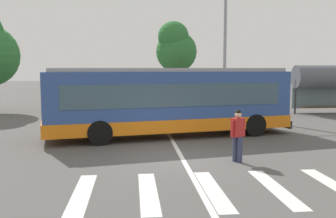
# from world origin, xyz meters

# --- Properties ---
(ground_plane) EXTENTS (160.00, 160.00, 0.00)m
(ground_plane) POSITION_xyz_m (0.00, 0.00, 0.00)
(ground_plane) COLOR #514F4C
(city_transit_bus) EXTENTS (11.33, 4.72, 3.06)m
(city_transit_bus) POSITION_xyz_m (0.20, 4.19, 1.59)
(city_transit_bus) COLOR black
(city_transit_bus) RESTS_ON ground_plane
(pedestrian_crossing_street) EXTENTS (0.52, 0.42, 1.72)m
(pedestrian_crossing_street) POSITION_xyz_m (1.94, -0.76, 0.97)
(pedestrian_crossing_street) COLOR #333856
(pedestrian_crossing_street) RESTS_ON ground_plane
(parked_car_charcoal) EXTENTS (1.98, 4.55, 1.35)m
(parked_car_charcoal) POSITION_xyz_m (-5.84, 15.56, 0.77)
(parked_car_charcoal) COLOR black
(parked_car_charcoal) RESTS_ON ground_plane
(parked_car_teal) EXTENTS (2.00, 4.57, 1.35)m
(parked_car_teal) POSITION_xyz_m (-3.11, 15.27, 0.77)
(parked_car_teal) COLOR black
(parked_car_teal) RESTS_ON ground_plane
(parked_car_white) EXTENTS (1.91, 4.52, 1.35)m
(parked_car_white) POSITION_xyz_m (-0.48, 15.23, 0.77)
(parked_car_white) COLOR black
(parked_car_white) RESTS_ON ground_plane
(parked_car_red) EXTENTS (2.00, 4.56, 1.35)m
(parked_car_red) POSITION_xyz_m (2.20, 15.31, 0.77)
(parked_car_red) COLOR black
(parked_car_red) RESTS_ON ground_plane
(bus_stop_shelter) EXTENTS (4.29, 1.54, 3.25)m
(bus_stop_shelter) POSITION_xyz_m (11.44, 11.52, 2.42)
(bus_stop_shelter) COLOR #28282B
(bus_stop_shelter) RESTS_ON ground_plane
(twin_arm_street_lamp) EXTENTS (4.62, 0.32, 8.00)m
(twin_arm_street_lamp) POSITION_xyz_m (4.45, 11.23, 5.01)
(twin_arm_street_lamp) COLOR #939399
(twin_arm_street_lamp) RESTS_ON ground_plane
(background_tree_right) EXTENTS (3.43, 3.43, 6.92)m
(background_tree_right) POSITION_xyz_m (2.20, 19.16, 4.77)
(background_tree_right) COLOR brown
(background_tree_right) RESTS_ON ground_plane
(crosswalk_painted_stripes) EXTENTS (6.95, 3.22, 0.01)m
(crosswalk_painted_stripes) POSITION_xyz_m (0.54, -3.49, 0.00)
(crosswalk_painted_stripes) COLOR silver
(crosswalk_painted_stripes) RESTS_ON ground_plane
(lane_center_line) EXTENTS (0.16, 24.00, 0.01)m
(lane_center_line) POSITION_xyz_m (0.22, 2.00, 0.00)
(lane_center_line) COLOR silver
(lane_center_line) RESTS_ON ground_plane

